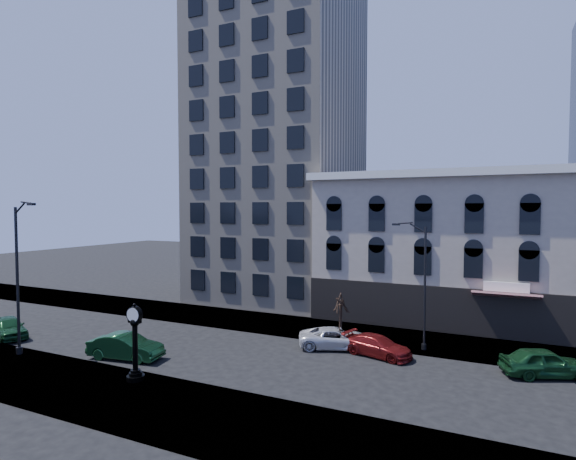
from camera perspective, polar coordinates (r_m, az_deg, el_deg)
The scene contains 14 objects.
ground at distance 30.44m, azimuth -6.86°, elevation -15.47°, with size 160.00×160.00×0.00m, color black.
sidewalk_far at distance 37.18m, azimuth -0.19°, elevation -11.99°, with size 160.00×6.00×0.12m, color gray.
sidewalk_near at distance 24.43m, azimuth -17.46°, elevation -20.12°, with size 160.00×6.00×0.12m, color gray.
cream_tower at distance 49.41m, azimuth -1.28°, elevation 14.18°, with size 15.90×15.40×42.50m.
victorian_row at distance 40.72m, azimuth 20.26°, elevation -2.38°, with size 22.60×11.19×12.50m.
street_clock at distance 26.61m, azimuth -18.84°, elevation -13.70°, with size 0.96×0.96×4.24m.
street_lamp_near at distance 32.81m, azimuth -30.68°, elevation -0.81°, with size 2.59×0.63×10.04m.
street_lamp_far at distance 30.97m, azimuth 15.87°, elevation -2.65°, with size 2.23×0.58×8.66m.
bare_tree_far at distance 33.77m, azimuth 6.70°, elevation -8.59°, with size 2.14×2.14×3.68m.
car_near_a at distance 39.60m, azimuth -31.95°, elevation -10.43°, with size 1.81×4.51×1.54m, color #143F1E.
car_near_b at distance 31.04m, azimuth -19.91°, elevation -13.74°, with size 1.67×4.78×1.57m, color #143F1E.
car_far_a at distance 31.55m, azimuth 6.04°, elevation -13.50°, with size 2.28×4.95×1.38m, color silver.
car_far_b at distance 30.41m, azimuth 11.30°, elevation -14.22°, with size 1.85×4.55×1.32m, color maroon.
car_far_c at distance 30.15m, azimuth 29.83°, elevation -14.39°, with size 1.91×4.74×1.62m, color #143F1E.
Camera 1 is at (15.30, -24.55, 9.48)m, focal length 28.00 mm.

